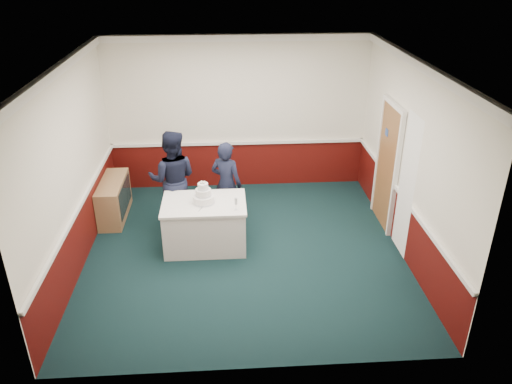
{
  "coord_description": "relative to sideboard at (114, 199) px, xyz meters",
  "views": [
    {
      "loc": [
        -0.27,
        -6.79,
        4.41
      ],
      "look_at": [
        0.18,
        -0.1,
        1.1
      ],
      "focal_mm": 35.0,
      "sensor_mm": 36.0,
      "label": 1
    }
  ],
  "objects": [
    {
      "name": "cake_knife",
      "position": [
        1.62,
        -1.28,
        0.44
      ],
      "size": [
        0.1,
        0.21,
        0.0
      ],
      "primitive_type": "cube",
      "rotation": [
        0.0,
        0.0,
        -0.41
      ],
      "color": "silver",
      "rests_on": "cake_table"
    },
    {
      "name": "room_shell",
      "position": [
        2.36,
        -0.69,
        1.62
      ],
      "size": [
        5.0,
        5.0,
        3.0
      ],
      "color": "silver",
      "rests_on": "ground"
    },
    {
      "name": "person_woman",
      "position": [
        2.02,
        -0.39,
        0.42
      ],
      "size": [
        0.66,
        0.58,
        1.53
      ],
      "primitive_type": "imported",
      "rotation": [
        0.0,
        0.0,
        2.68
      ],
      "color": "black",
      "rests_on": "ground"
    },
    {
      "name": "ground",
      "position": [
        2.28,
        -1.3,
        -0.35
      ],
      "size": [
        5.0,
        5.0,
        0.0
      ],
      "primitive_type": "plane",
      "color": "black",
      "rests_on": "ground"
    },
    {
      "name": "person_man",
      "position": [
        1.11,
        -0.34,
        0.51
      ],
      "size": [
        0.88,
        0.7,
        1.72
      ],
      "primitive_type": "imported",
      "rotation": [
        0.0,
        0.0,
        3.08
      ],
      "color": "black",
      "rests_on": "ground"
    },
    {
      "name": "wedding_cake",
      "position": [
        1.65,
        -1.08,
        0.55
      ],
      "size": [
        0.35,
        0.35,
        0.36
      ],
      "color": "white",
      "rests_on": "cake_table"
    },
    {
      "name": "champagne_flute",
      "position": [
        2.15,
        -1.36,
        0.58
      ],
      "size": [
        0.05,
        0.05,
        0.21
      ],
      "color": "silver",
      "rests_on": "cake_table"
    },
    {
      "name": "sideboard",
      "position": [
        0.0,
        0.0,
        0.0
      ],
      "size": [
        0.41,
        1.2,
        0.7
      ],
      "color": "#9C754B",
      "rests_on": "ground"
    },
    {
      "name": "cake_table",
      "position": [
        1.65,
        -1.08,
        0.05
      ],
      "size": [
        1.32,
        0.92,
        0.79
      ],
      "color": "white",
      "rests_on": "ground"
    }
  ]
}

